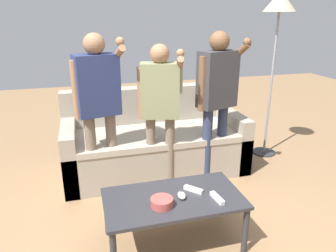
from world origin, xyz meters
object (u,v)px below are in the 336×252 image
object	(u,v)px
snack_bowl	(162,202)
player_left	(98,97)
game_remote_wand_near	(193,189)
player_right	(217,91)
coffee_table	(173,203)
game_remote_wand_far	(217,198)
floor_lamp	(279,14)
couch	(154,143)
player_center	(160,101)
game_remote_nunchuk	(182,195)

from	to	relation	value
snack_bowl	player_left	world-z (taller)	player_left
game_remote_wand_near	player_right	bearing A→B (deg)	57.49
coffee_table	game_remote_wand_far	bearing A→B (deg)	-21.91
floor_lamp	player_left	size ratio (longest dim) A/B	1.25
couch	game_remote_wand_near	distance (m)	1.25
player_center	game_remote_wand_far	bearing A→B (deg)	-79.88
coffee_table	game_remote_wand_far	size ratio (longest dim) A/B	6.39
player_center	game_remote_wand_far	xyz separation A→B (m)	(0.17, -0.98, -0.48)
player_left	player_center	size ratio (longest dim) A/B	1.07
snack_bowl	game_remote_wand_near	size ratio (longest dim) A/B	1.16
snack_bowl	player_left	xyz separation A→B (m)	(-0.33, 1.01, 0.53)
player_right	game_remote_wand_near	size ratio (longest dim) A/B	11.18
player_left	game_remote_wand_far	size ratio (longest dim) A/B	9.58
player_left	game_remote_wand_near	bearing A→B (deg)	-55.25
floor_lamp	game_remote_nunchuk	bearing A→B (deg)	-138.98
player_left	player_right	bearing A→B (deg)	-2.29
game_remote_nunchuk	game_remote_wand_near	size ratio (longest dim) A/B	0.65
coffee_table	snack_bowl	distance (m)	0.16
game_remote_wand_near	snack_bowl	bearing A→B (deg)	-155.52
player_left	game_remote_wand_near	size ratio (longest dim) A/B	11.17
coffee_table	game_remote_nunchuk	size ratio (longest dim) A/B	11.54
couch	game_remote_nunchuk	xyz separation A→B (m)	(-0.10, -1.31, 0.12)
snack_bowl	player_right	distance (m)	1.36
game_remote_nunchuk	player_right	xyz separation A→B (m)	(0.65, 0.90, 0.53)
couch	floor_lamp	size ratio (longest dim) A/B	1.02
couch	coffee_table	distance (m)	1.29
floor_lamp	game_remote_wand_near	world-z (taller)	floor_lamp
couch	game_remote_wand_near	size ratio (longest dim) A/B	14.26
snack_bowl	game_remote_wand_far	distance (m)	0.41
game_remote_wand_far	coffee_table	bearing A→B (deg)	158.09
coffee_table	game_remote_wand_far	world-z (taller)	game_remote_wand_far
coffee_table	player_center	bearing A→B (deg)	82.04
couch	player_left	size ratio (longest dim) A/B	1.28
player_center	game_remote_wand_near	xyz separation A→B (m)	(0.05, -0.82, -0.48)
snack_bowl	player_right	bearing A→B (deg)	49.84
player_center	game_remote_wand_far	distance (m)	1.10
player_right	game_remote_wand_near	distance (m)	1.13
game_remote_wand_near	game_remote_nunchuk	bearing A→B (deg)	-149.33
player_left	player_center	bearing A→B (deg)	-6.16
game_remote_nunchuk	player_center	distance (m)	1.01
floor_lamp	player_left	xyz separation A→B (m)	(-2.02, -0.38, -0.71)
game_remote_nunchuk	coffee_table	bearing A→B (deg)	151.95
floor_lamp	coffee_table	bearing A→B (deg)	-140.56
game_remote_nunchuk	couch	bearing A→B (deg)	85.75
couch	coffee_table	bearing A→B (deg)	-96.70
snack_bowl	player_left	bearing A→B (deg)	108.17
couch	floor_lamp	bearing A→B (deg)	0.66
player_left	game_remote_wand_near	world-z (taller)	player_left
coffee_table	floor_lamp	distance (m)	2.43
coffee_table	game_remote_wand_near	world-z (taller)	game_remote_wand_near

